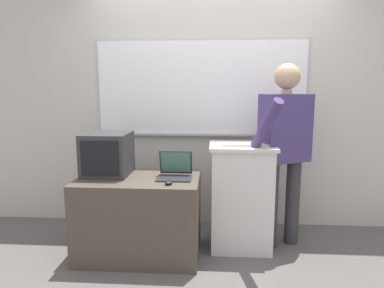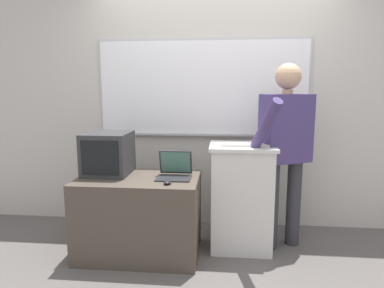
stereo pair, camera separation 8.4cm
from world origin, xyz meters
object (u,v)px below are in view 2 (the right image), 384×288
Objects in this scene: crt_monitor at (108,153)px; side_desk at (139,216)px; wireless_keyboard at (245,145)px; person_presenter at (285,143)px; computer_mouse_by_laptop at (167,182)px; lectern_podium at (241,197)px; laptop at (175,169)px.

side_desk is at bearing -17.85° from crt_monitor.
wireless_keyboard is at bearing 2.47° from crt_monitor.
side_desk is 1.46m from person_presenter.
person_presenter is at bearing 11.54° from side_desk.
side_desk is 10.47× the size of computer_mouse_by_laptop.
crt_monitor is (-1.20, -0.11, 0.40)m from lectern_podium.
side_desk is at bearing 146.80° from computer_mouse_by_laptop.
lectern_podium is at bearing 105.05° from wireless_keyboard.
laptop is 0.65m from wireless_keyboard.
side_desk is 0.62× the size of person_presenter.
lectern_podium is 1.27m from crt_monitor.
side_desk is at bearing -172.04° from laptop.
person_presenter is at bearing 17.29° from wireless_keyboard.
lectern_podium is 0.77m from computer_mouse_by_laptop.
computer_mouse_by_laptop is (-0.03, -0.23, -0.05)m from laptop.
side_desk is 3.58× the size of laptop.
computer_mouse_by_laptop is at bearing -96.37° from laptop.
lectern_podium is 0.49m from wireless_keyboard.
lectern_podium is 2.30× the size of crt_monitor.
wireless_keyboard is (-0.37, -0.11, -0.01)m from person_presenter.
lectern_podium reaches higher than side_desk.
wireless_keyboard reaches higher than computer_mouse_by_laptop.
side_desk is 0.53m from laptop.
lectern_podium is 0.57× the size of person_presenter.
laptop is 0.62m from crt_monitor.
laptop is at bearing -4.86° from crt_monitor.
crt_monitor is at bearing 160.22° from person_presenter.
wireless_keyboard is at bearing 28.05° from computer_mouse_by_laptop.
side_desk is 2.52× the size of wireless_keyboard.
side_desk is 2.49× the size of crt_monitor.
side_desk is 1.12m from wireless_keyboard.
person_presenter reaches higher than computer_mouse_by_laptop.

